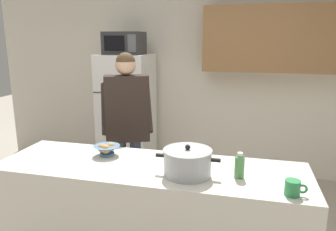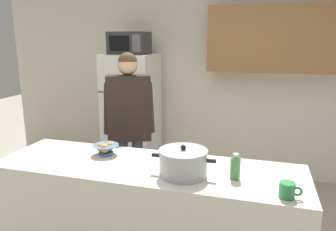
{
  "view_description": "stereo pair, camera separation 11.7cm",
  "coord_description": "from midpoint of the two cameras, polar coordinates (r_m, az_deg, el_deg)",
  "views": [
    {
      "loc": [
        0.67,
        -2.12,
        1.82
      ],
      "look_at": [
        0.0,
        0.55,
        1.17
      ],
      "focal_mm": 34.62,
      "sensor_mm": 36.0,
      "label": 1
    },
    {
      "loc": [
        0.78,
        -2.09,
        1.82
      ],
      "look_at": [
        0.0,
        0.55,
        1.17
      ],
      "focal_mm": 34.62,
      "sensor_mm": 36.0,
      "label": 2
    }
  ],
  "objects": [
    {
      "name": "back_wall_unit",
      "position": [
        4.39,
        10.78,
        7.92
      ],
      "size": [
        6.0,
        0.48,
        2.6
      ],
      "color": "silver",
      "rests_on": "ground"
    },
    {
      "name": "kitchen_island",
      "position": [
        2.61,
        -2.25,
        -18.17
      ],
      "size": [
        2.27,
        0.68,
        0.92
      ],
      "primitive_type": "cube",
      "color": "silver",
      "rests_on": "ground"
    },
    {
      "name": "refrigerator",
      "position": [
        4.39,
        -5.6,
        0.01
      ],
      "size": [
        0.64,
        0.68,
        1.63
      ],
      "color": "white",
      "rests_on": "ground"
    },
    {
      "name": "microwave",
      "position": [
        4.25,
        -6.01,
        12.56
      ],
      "size": [
        0.48,
        0.37,
        0.28
      ],
      "color": "#2D2D30",
      "rests_on": "refrigerator"
    },
    {
      "name": "person_near_pot",
      "position": [
        3.27,
        -5.85,
        -0.1
      ],
      "size": [
        0.62,
        0.57,
        1.7
      ],
      "color": "#33384C",
      "rests_on": "ground"
    },
    {
      "name": "cooking_pot",
      "position": [
        2.21,
        4.21,
        -8.25
      ],
      "size": [
        0.44,
        0.33,
        0.22
      ],
      "color": "#ADAFB5",
      "rests_on": "kitchen_island"
    },
    {
      "name": "coffee_mug",
      "position": [
        2.07,
        21.87,
        -12.13
      ],
      "size": [
        0.13,
        0.09,
        0.1
      ],
      "color": "#2D8C4C",
      "rests_on": "kitchen_island"
    },
    {
      "name": "bread_bowl",
      "position": [
        2.63,
        -9.68,
        -5.74
      ],
      "size": [
        0.21,
        0.21,
        0.1
      ],
      "color": "#4C7299",
      "rests_on": "kitchen_island"
    },
    {
      "name": "bottle_near_edge",
      "position": [
        2.21,
        13.27,
        -8.76
      ],
      "size": [
        0.07,
        0.07,
        0.18
      ],
      "color": "#4C8C4C",
      "rests_on": "kitchen_island"
    }
  ]
}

